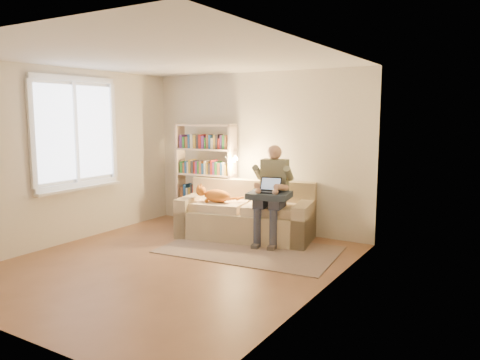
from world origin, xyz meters
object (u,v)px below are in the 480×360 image
Objects in this scene: person at (272,188)px; bookshelf at (206,171)px; laptop at (270,188)px; sofa at (247,217)px; cat at (214,195)px.

person is 1.45m from bookshelf.
bookshelf reaches higher than laptop.
sofa is 1.25× the size of bookshelf.
bookshelf is at bearing 154.40° from sofa.
sofa is 0.70m from person.
laptop is (0.96, 0.05, 0.18)m from cat.
bookshelf is at bearing 152.09° from laptop.
person is at bearing -17.73° from bookshelf.
cat is 0.98m from laptop.
sofa is 0.75m from laptop.
laptop is (0.50, -0.18, 0.53)m from sofa.
person is at bearing -19.02° from sofa.
cat is 0.37× the size of bookshelf.
bookshelf is (-1.42, 0.29, 0.15)m from person.
sofa is 3.33× the size of cat.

